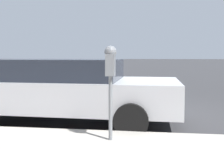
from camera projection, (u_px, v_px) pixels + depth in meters
ground_plane at (141, 113)px, 6.80m from camera, size 220.00×220.00×0.00m
parking_meter at (110, 68)px, 4.08m from camera, size 0.21×0.19×1.49m
car_silver at (65, 88)px, 5.90m from camera, size 2.27×4.97×1.41m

